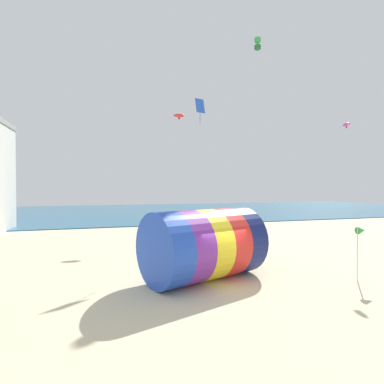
# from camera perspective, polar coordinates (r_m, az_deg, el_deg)

# --- Properties ---
(ground_plane) EXTENTS (120.00, 120.00, 0.00)m
(ground_plane) POSITION_cam_1_polar(r_m,az_deg,el_deg) (14.55, 5.54, -16.98)
(ground_plane) COLOR beige
(sea) EXTENTS (120.00, 40.00, 0.10)m
(sea) POSITION_cam_1_polar(r_m,az_deg,el_deg) (54.09, -10.70, -3.69)
(sea) COLOR #236084
(sea) RESTS_ON ground
(giant_inflatable_tube) EXTENTS (6.36, 5.08, 3.39)m
(giant_inflatable_tube) POSITION_cam_1_polar(r_m,az_deg,el_deg) (14.74, 2.28, -9.93)
(giant_inflatable_tube) COLOR blue
(giant_inflatable_tube) RESTS_ON ground
(kite_handler) EXTENTS (0.39, 0.42, 1.61)m
(kite_handler) POSITION_cam_1_polar(r_m,az_deg,el_deg) (18.02, 11.06, -10.78)
(kite_handler) COLOR black
(kite_handler) RESTS_ON ground
(kite_green_box) EXTENTS (0.54, 0.54, 1.25)m
(kite_green_box) POSITION_cam_1_polar(r_m,az_deg,el_deg) (33.43, 12.39, 25.88)
(kite_green_box) COLOR green
(kite_blue_diamond) EXTENTS (0.82, 0.49, 1.90)m
(kite_blue_diamond) POSITION_cam_1_polar(r_m,az_deg,el_deg) (23.79, 1.54, 16.03)
(kite_blue_diamond) COLOR blue
(kite_magenta_parafoil) EXTENTS (0.43, 0.76, 0.39)m
(kite_magenta_parafoil) POSITION_cam_1_polar(r_m,az_deg,el_deg) (22.93, 27.34, 11.34)
(kite_magenta_parafoil) COLOR #D1339E
(kite_red_parafoil) EXTENTS (1.19, 0.60, 0.57)m
(kite_red_parafoil) POSITION_cam_1_polar(r_m,az_deg,el_deg) (31.77, -2.48, 14.34)
(kite_red_parafoil) COLOR red
(bystander_near_water) EXTENTS (0.24, 0.37, 1.61)m
(bystander_near_water) POSITION_cam_1_polar(r_m,az_deg,el_deg) (20.97, 4.63, -9.09)
(bystander_near_water) COLOR #726651
(bystander_near_water) RESTS_ON ground
(beach_flag) EXTENTS (0.47, 0.36, 2.58)m
(beach_flag) POSITION_cam_1_polar(r_m,az_deg,el_deg) (16.57, 29.50, -6.78)
(beach_flag) COLOR silver
(beach_flag) RESTS_ON ground
(cooler_box) EXTENTS (0.60, 0.50, 0.36)m
(cooler_box) POSITION_cam_1_polar(r_m,az_deg,el_deg) (17.27, 9.98, -13.46)
(cooler_box) COLOR red
(cooler_box) RESTS_ON ground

